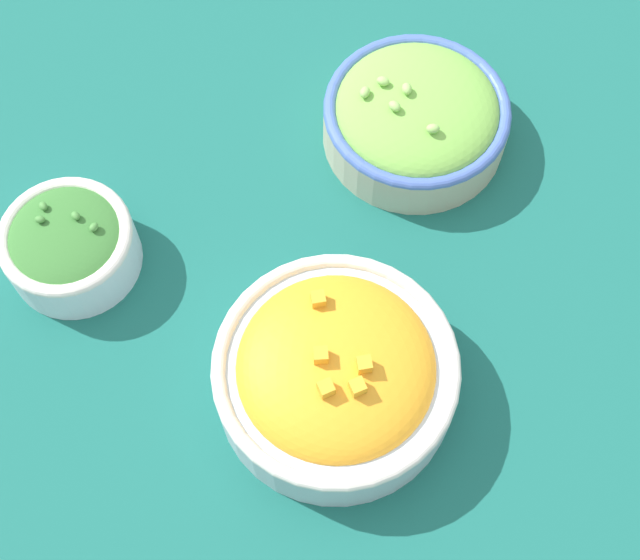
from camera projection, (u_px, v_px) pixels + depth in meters
ground_plane at (320, 294)px, 0.79m from camera, size 3.00×3.00×0.00m
bowl_squash at (336, 373)px, 0.72m from camera, size 0.20×0.20×0.09m
bowl_lettuce at (416, 116)px, 0.84m from camera, size 0.18×0.18×0.08m
bowl_broccoli at (69, 244)px, 0.78m from camera, size 0.12×0.12×0.06m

